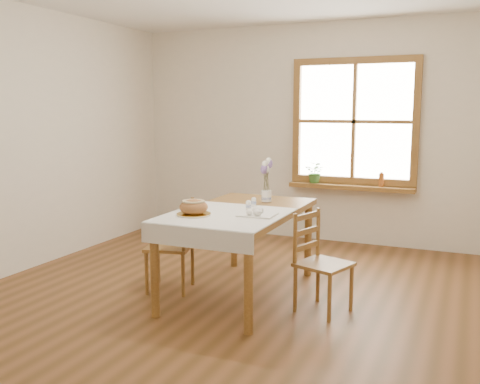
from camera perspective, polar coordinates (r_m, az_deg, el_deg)
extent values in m
plane|color=brown|center=(4.49, -1.57, -11.97)|extent=(5.00, 5.00, 0.00)
cube|color=beige|center=(6.55, 7.79, 6.19)|extent=(4.50, 0.10, 2.60)
cube|color=beige|center=(5.55, -23.22, 5.09)|extent=(0.10, 5.00, 2.60)
cube|color=olive|center=(6.41, 12.27, 13.53)|extent=(1.46, 0.08, 0.08)
cube|color=olive|center=(6.44, 11.87, 1.21)|extent=(1.46, 0.08, 0.08)
cube|color=olive|center=(6.56, 6.11, 7.54)|extent=(0.08, 0.08, 1.30)
cube|color=olive|center=(6.29, 18.28, 7.09)|extent=(0.08, 0.08, 1.30)
cube|color=olive|center=(6.39, 12.07, 7.36)|extent=(0.04, 0.06, 1.30)
cube|color=olive|center=(6.39, 12.07, 7.36)|extent=(1.30, 0.06, 0.04)
cube|color=white|center=(6.42, 12.12, 7.36)|extent=(1.30, 0.01, 1.30)
cube|color=olive|center=(6.39, 11.74, 0.53)|extent=(1.46, 0.20, 0.05)
cube|color=olive|center=(4.56, 0.00, -2.18)|extent=(0.90, 1.60, 0.05)
cylinder|color=olive|center=(4.19, -9.08, -8.56)|extent=(0.07, 0.07, 0.70)
cylinder|color=olive|center=(3.85, 0.91, -10.07)|extent=(0.07, 0.07, 0.70)
cylinder|color=olive|center=(5.45, -0.64, -4.36)|extent=(0.07, 0.07, 0.70)
cylinder|color=olive|center=(5.19, 7.27, -5.12)|extent=(0.07, 0.07, 0.70)
cube|color=silver|center=(4.28, -1.64, -2.50)|extent=(0.91, 0.99, 0.01)
cylinder|color=white|center=(4.27, -4.96, -2.39)|extent=(0.29, 0.29, 0.01)
ellipsoid|color=#945E34|center=(4.25, -4.97, -1.47)|extent=(0.23, 0.23, 0.13)
cube|color=silver|center=(4.24, 1.86, -2.43)|extent=(0.29, 0.25, 0.01)
cylinder|color=white|center=(4.46, 0.91, -1.40)|extent=(0.05, 0.05, 0.09)
cylinder|color=white|center=(4.63, 1.48, -1.04)|extent=(0.05, 0.05, 0.08)
cylinder|color=white|center=(4.88, 2.83, -0.53)|extent=(0.10, 0.10, 0.10)
imported|color=#3E742E|center=(6.48, 8.04, 1.84)|extent=(0.27, 0.29, 0.20)
cylinder|color=#A8571F|center=(6.32, 14.84, 1.32)|extent=(0.08, 0.08, 0.17)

